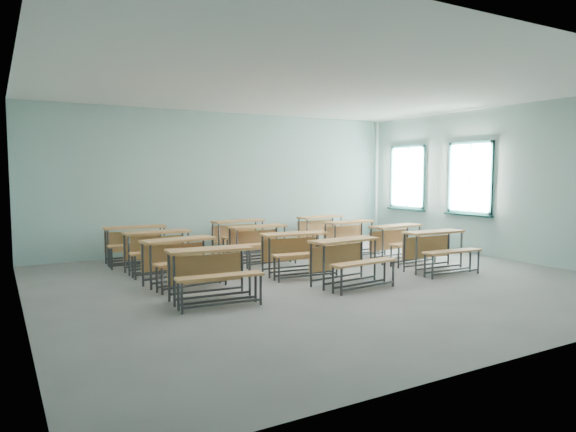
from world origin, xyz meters
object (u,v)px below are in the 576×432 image
desk_unit_r1c1 (297,247)px  desk_unit_r2c0 (159,245)px  desk_unit_r3c1 (240,231)px  desk_unit_r3c2 (323,226)px  desk_unit_r2c1 (260,238)px  desk_unit_r1c0 (181,254)px  desk_unit_r3c0 (136,239)px  desk_unit_r1c2 (400,238)px  desk_unit_r2c2 (352,233)px  desk_unit_r0c1 (348,255)px  desk_unit_r0c2 (437,245)px  desk_unit_r0c0 (212,266)px

desk_unit_r1c1 → desk_unit_r2c0: (-2.05, 1.46, 0.00)m
desk_unit_r2c0 → desk_unit_r3c1: same height
desk_unit_r3c2 → desk_unit_r2c1: bearing=-158.9°
desk_unit_r1c0 → desk_unit_r3c0: 2.31m
desk_unit_r1c1 → desk_unit_r1c0: bearing=178.3°
desk_unit_r1c2 → desk_unit_r2c0: 4.74m
desk_unit_r1c0 → desk_unit_r3c1: (2.16, 2.45, 0.00)m
desk_unit_r2c0 → desk_unit_r2c2: 4.24m
desk_unit_r1c0 → desk_unit_r1c2: size_ratio=1.01×
desk_unit_r3c1 → desk_unit_r1c1: bearing=-96.0°
desk_unit_r2c0 → desk_unit_r3c2: same height
desk_unit_r1c0 → desk_unit_r2c2: same height
desk_unit_r0c1 → desk_unit_r1c0: bearing=143.4°
desk_unit_r2c2 → desk_unit_r3c0: (-4.38, 1.27, 0.00)m
desk_unit_r3c1 → desk_unit_r3c2: size_ratio=0.96×
desk_unit_r0c2 → desk_unit_r0c0: bearing=-178.0°
desk_unit_r1c0 → desk_unit_r0c2: bearing=-24.1°
desk_unit_r1c1 → desk_unit_r0c2: bearing=-18.2°
desk_unit_r3c0 → desk_unit_r3c2: same height
desk_unit_r0c2 → desk_unit_r1c0: 4.57m
desk_unit_r2c1 → desk_unit_r2c2: bearing=-7.0°
desk_unit_r1c2 → desk_unit_r2c0: bearing=157.0°
desk_unit_r0c1 → desk_unit_r1c1: bearing=98.2°
desk_unit_r1c2 → desk_unit_r2c1: (-2.49, 1.34, 0.00)m
desk_unit_r0c0 → desk_unit_r2c1: 3.18m
desk_unit_r1c1 → desk_unit_r3c2: (2.37, 2.70, 0.00)m
desk_unit_r2c0 → desk_unit_r2c2: bearing=-3.4°
desk_unit_r1c1 → desk_unit_r2c2: bearing=35.7°
desk_unit_r0c0 → desk_unit_r0c2: bearing=4.3°
desk_unit_r1c2 → desk_unit_r3c0: bearing=146.0°
desk_unit_r2c1 → desk_unit_r3c0: (-2.19, 1.11, 0.00)m
desk_unit_r0c1 → desk_unit_r2c1: size_ratio=1.03×
desk_unit_r0c1 → desk_unit_r2c0: (-2.32, 2.61, 0.00)m
desk_unit_r3c0 → desk_unit_r1c1: bearing=-47.3°
desk_unit_r0c0 → desk_unit_r0c1: 2.28m
desk_unit_r0c2 → desk_unit_r1c1: same height
desk_unit_r1c0 → desk_unit_r1c2: same height
desk_unit_r2c1 → desk_unit_r1c1: bearing=-93.0°
desk_unit_r3c1 → desk_unit_r3c2: same height
desk_unit_r0c0 → desk_unit_r3c1: same height
desk_unit_r1c2 → desk_unit_r2c1: 2.83m
desk_unit_r0c1 → desk_unit_r2c0: 3.49m
desk_unit_r0c1 → desk_unit_r0c2: same height
desk_unit_r1c2 → desk_unit_r2c2: size_ratio=1.00×
desk_unit_r0c0 → desk_unit_r1c0: 1.27m
desk_unit_r0c2 → desk_unit_r1c2: (0.12, 1.14, 0.00)m
desk_unit_r1c1 → desk_unit_r2c1: 1.44m
desk_unit_r2c2 → desk_unit_r0c1: bearing=-134.4°
desk_unit_r0c0 → desk_unit_r1c1: 2.24m
desk_unit_r0c0 → desk_unit_r1c1: (2.00, 1.02, 0.00)m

